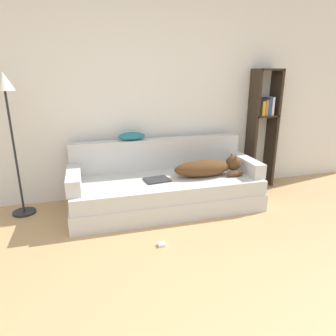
{
  "coord_description": "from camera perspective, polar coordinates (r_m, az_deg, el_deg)",
  "views": [
    {
      "loc": [
        -0.72,
        -1.24,
        1.59
      ],
      "look_at": [
        0.17,
        1.96,
        0.54
      ],
      "focal_mm": 32.0,
      "sensor_mm": 36.0,
      "label": 1
    }
  ],
  "objects": [
    {
      "name": "couch_arm_right",
      "position": [
        3.99,
        14.48,
        0.76
      ],
      "size": [
        0.15,
        0.73,
        0.17
      ],
      "color": "silver",
      "rests_on": "couch"
    },
    {
      "name": "wall_back",
      "position": [
        3.96,
        -5.27,
        14.03
      ],
      "size": [
        7.24,
        0.06,
        2.7
      ],
      "color": "silver",
      "rests_on": "ground_plane"
    },
    {
      "name": "laptop",
      "position": [
        3.52,
        -2.12,
        -2.25
      ],
      "size": [
        0.31,
        0.26,
        0.02
      ],
      "rotation": [
        0.0,
        0.0,
        0.13
      ],
      "color": "#2D2D30",
      "rests_on": "couch"
    },
    {
      "name": "floor_lamp",
      "position": [
        3.68,
        -28.19,
        9.82
      ],
      "size": [
        0.26,
        0.26,
        1.61
      ],
      "color": "#232326",
      "rests_on": "ground_plane"
    },
    {
      "name": "bookshelf",
      "position": [
        4.47,
        17.62,
        8.4
      ],
      "size": [
        0.37,
        0.26,
        1.65
      ],
      "color": "#2D2319",
      "rests_on": "ground_plane"
    },
    {
      "name": "power_adapter",
      "position": [
        2.98,
        -1.23,
        -14.33
      ],
      "size": [
        0.06,
        0.06,
        0.03
      ],
      "color": "white",
      "rests_on": "ground_plane"
    },
    {
      "name": "couch",
      "position": [
        3.69,
        -0.4,
        -4.7
      ],
      "size": [
        2.27,
        0.92,
        0.39
      ],
      "color": "silver",
      "rests_on": "ground_plane"
    },
    {
      "name": "dog",
      "position": [
        3.68,
        7.6,
        0.09
      ],
      "size": [
        0.86,
        0.3,
        0.24
      ],
      "color": "#513319",
      "rests_on": "couch"
    },
    {
      "name": "couch_backrest",
      "position": [
        3.92,
        -1.91,
        2.76
      ],
      "size": [
        2.23,
        0.15,
        0.4
      ],
      "color": "silver",
      "rests_on": "couch"
    },
    {
      "name": "throw_pillow",
      "position": [
        3.82,
        -6.92,
        6.05
      ],
      "size": [
        0.34,
        0.19,
        0.1
      ],
      "color": "teal",
      "rests_on": "couch_backrest"
    },
    {
      "name": "couch_arm_left",
      "position": [
        3.48,
        -17.49,
        -1.98
      ],
      "size": [
        0.15,
        0.73,
        0.17
      ],
      "color": "silver",
      "rests_on": "couch"
    }
  ]
}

